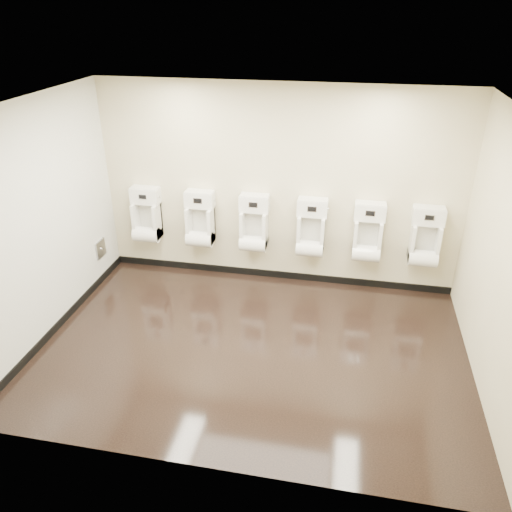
{
  "coord_description": "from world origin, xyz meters",
  "views": [
    {
      "loc": [
        0.96,
        -4.68,
        3.72
      ],
      "look_at": [
        -0.07,
        0.55,
        0.95
      ],
      "focal_mm": 35.0,
      "sensor_mm": 36.0,
      "label": 1
    }
  ],
  "objects_px": {
    "urinal_2": "(254,227)",
    "urinal_4": "(367,236)",
    "urinal_3": "(311,232)",
    "urinal_5": "(425,241)",
    "access_panel": "(101,249)",
    "urinal_1": "(200,223)",
    "urinal_0": "(147,219)"
  },
  "relations": [
    {
      "from": "access_panel",
      "to": "urinal_4",
      "type": "relative_size",
      "value": 0.32
    },
    {
      "from": "urinal_1",
      "to": "urinal_5",
      "type": "xyz_separation_m",
      "value": [
        3.1,
        0.0,
        0.0
      ]
    },
    {
      "from": "urinal_3",
      "to": "urinal_5",
      "type": "relative_size",
      "value": 1.0
    },
    {
      "from": "urinal_3",
      "to": "urinal_5",
      "type": "distance_m",
      "value": 1.51
    },
    {
      "from": "urinal_3",
      "to": "urinal_5",
      "type": "bearing_deg",
      "value": 0.0
    },
    {
      "from": "urinal_3",
      "to": "urinal_5",
      "type": "height_order",
      "value": "same"
    },
    {
      "from": "urinal_2",
      "to": "urinal_3",
      "type": "xyz_separation_m",
      "value": [
        0.8,
        0.0,
        0.0
      ]
    },
    {
      "from": "urinal_1",
      "to": "urinal_4",
      "type": "height_order",
      "value": "same"
    },
    {
      "from": "urinal_2",
      "to": "urinal_4",
      "type": "bearing_deg",
      "value": 0.0
    },
    {
      "from": "urinal_0",
      "to": "urinal_4",
      "type": "height_order",
      "value": "same"
    },
    {
      "from": "urinal_0",
      "to": "urinal_2",
      "type": "relative_size",
      "value": 1.0
    },
    {
      "from": "access_panel",
      "to": "urinal_2",
      "type": "relative_size",
      "value": 0.32
    },
    {
      "from": "urinal_5",
      "to": "urinal_2",
      "type": "bearing_deg",
      "value": 180.0
    },
    {
      "from": "urinal_1",
      "to": "urinal_5",
      "type": "height_order",
      "value": "same"
    },
    {
      "from": "urinal_2",
      "to": "urinal_4",
      "type": "height_order",
      "value": "same"
    },
    {
      "from": "urinal_5",
      "to": "urinal_0",
      "type": "bearing_deg",
      "value": 180.0
    },
    {
      "from": "urinal_0",
      "to": "urinal_1",
      "type": "distance_m",
      "value": 0.81
    },
    {
      "from": "urinal_3",
      "to": "urinal_2",
      "type": "bearing_deg",
      "value": 180.0
    },
    {
      "from": "urinal_2",
      "to": "urinal_5",
      "type": "height_order",
      "value": "same"
    },
    {
      "from": "access_panel",
      "to": "urinal_0",
      "type": "distance_m",
      "value": 0.79
    },
    {
      "from": "urinal_2",
      "to": "urinal_5",
      "type": "relative_size",
      "value": 1.0
    },
    {
      "from": "access_panel",
      "to": "urinal_3",
      "type": "xyz_separation_m",
      "value": [
        2.98,
        0.41,
        0.35
      ]
    },
    {
      "from": "urinal_1",
      "to": "urinal_2",
      "type": "height_order",
      "value": "same"
    },
    {
      "from": "urinal_0",
      "to": "urinal_3",
      "type": "height_order",
      "value": "same"
    },
    {
      "from": "access_panel",
      "to": "urinal_5",
      "type": "bearing_deg",
      "value": 5.2
    },
    {
      "from": "access_panel",
      "to": "urinal_5",
      "type": "relative_size",
      "value": 0.32
    },
    {
      "from": "urinal_0",
      "to": "urinal_5",
      "type": "relative_size",
      "value": 1.0
    },
    {
      "from": "urinal_3",
      "to": "urinal_4",
      "type": "height_order",
      "value": "same"
    },
    {
      "from": "urinal_1",
      "to": "urinal_5",
      "type": "bearing_deg",
      "value": 0.0
    },
    {
      "from": "access_panel",
      "to": "urinal_0",
      "type": "relative_size",
      "value": 0.32
    },
    {
      "from": "urinal_1",
      "to": "urinal_2",
      "type": "xyz_separation_m",
      "value": [
        0.79,
        0.0,
        0.0
      ]
    },
    {
      "from": "access_panel",
      "to": "urinal_2",
      "type": "height_order",
      "value": "urinal_2"
    }
  ]
}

